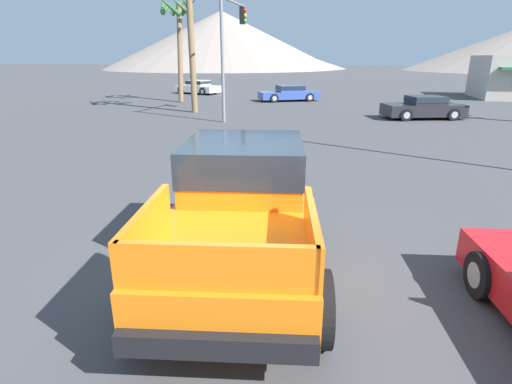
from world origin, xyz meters
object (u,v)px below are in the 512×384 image
object	(u,v)px
orange_pickup_truck	(241,203)
parked_car_white	(198,87)
parked_car_blue	(289,93)
palm_tree_tall	(189,0)
parked_car_dark	(424,107)
traffic_light_main	(232,35)
palm_tree_short	(178,23)

from	to	relation	value
orange_pickup_truck	parked_car_white	world-z (taller)	orange_pickup_truck
parked_car_blue	palm_tree_tall	bearing A→B (deg)	122.69
parked_car_dark	parked_car_blue	bearing A→B (deg)	31.21
orange_pickup_truck	parked_car_white	distance (m)	32.16
parked_car_blue	traffic_light_main	size ratio (longest dim) A/B	0.78
orange_pickup_truck	traffic_light_main	distance (m)	16.95
orange_pickup_truck	parked_car_dark	xyz separation A→B (m)	(5.10, 18.13, -0.48)
orange_pickup_truck	parked_car_white	size ratio (longest dim) A/B	1.14
orange_pickup_truck	traffic_light_main	world-z (taller)	traffic_light_main
parked_car_white	parked_car_dark	world-z (taller)	parked_car_dark
parked_car_white	parked_car_dark	distance (m)	21.12
palm_tree_short	orange_pickup_truck	bearing A→B (deg)	-63.85
palm_tree_short	palm_tree_tall	bearing A→B (deg)	-59.27
orange_pickup_truck	traffic_light_main	size ratio (longest dim) A/B	0.82
traffic_light_main	palm_tree_short	size ratio (longest dim) A/B	0.85
orange_pickup_truck	palm_tree_short	xyz separation A→B (m)	(-11.19, 22.78, 4.37)
traffic_light_main	parked_car_white	bearing A→B (deg)	29.02
parked_car_dark	palm_tree_tall	xyz separation A→B (m)	(-13.20, -0.53, 5.64)
orange_pickup_truck	parked_car_dark	bearing A→B (deg)	63.49
orange_pickup_truck	parked_car_white	xyz separation A→B (m)	(-12.67, 29.55, -0.48)
palm_tree_short	parked_car_white	bearing A→B (deg)	102.32
palm_tree_tall	parked_car_blue	bearing A→B (deg)	60.19
palm_tree_short	traffic_light_main	bearing A→B (deg)	-48.54
parked_car_blue	palm_tree_short	distance (m)	9.46
parked_car_white	palm_tree_short	bearing A→B (deg)	-150.42
orange_pickup_truck	traffic_light_main	bearing A→B (deg)	96.91
palm_tree_tall	palm_tree_short	xyz separation A→B (m)	(-3.08, 5.18, -0.79)
parked_car_dark	traffic_light_main	size ratio (longest dim) A/B	0.74
parked_car_white	parked_car_blue	world-z (taller)	parked_car_white
parked_car_blue	palm_tree_tall	world-z (taller)	palm_tree_tall
parked_car_white	traffic_light_main	size ratio (longest dim) A/B	0.71
parked_car_dark	orange_pickup_truck	bearing A→B (deg)	146.02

